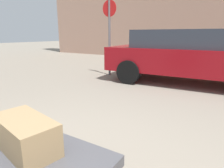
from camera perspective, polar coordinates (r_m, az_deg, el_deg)
luggage_cart at (r=1.85m, az=-21.57°, el=-20.88°), size 1.23×0.82×0.34m
duffel_bag_tan_rear_right at (r=1.85m, az=-23.90°, el=-13.28°), size 0.70×0.44×0.29m
parked_car at (r=5.71m, az=21.23°, el=7.82°), size 4.41×2.14×1.42m
no_parking_sign at (r=6.39m, az=-0.74°, el=15.48°), size 0.50×0.07×2.33m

